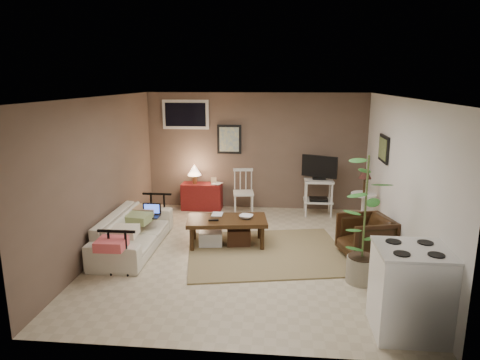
# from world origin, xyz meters

# --- Properties ---
(floor) EXTENTS (5.00, 5.00, 0.00)m
(floor) POSITION_xyz_m (0.00, 0.00, 0.00)
(floor) COLOR #C1B293
(floor) RESTS_ON ground
(art_back) EXTENTS (0.50, 0.03, 0.60)m
(art_back) POSITION_xyz_m (-0.55, 2.48, 1.45)
(art_back) COLOR black
(art_right) EXTENTS (0.03, 0.60, 0.45)m
(art_right) POSITION_xyz_m (2.23, 1.05, 1.52)
(art_right) COLOR black
(window) EXTENTS (0.96, 0.03, 0.60)m
(window) POSITION_xyz_m (-1.45, 2.48, 1.95)
(window) COLOR silver
(rug) EXTENTS (2.73, 2.35, 0.02)m
(rug) POSITION_xyz_m (0.32, 0.04, 0.01)
(rug) COLOR #978658
(rug) RESTS_ON floor
(coffee_table) EXTENTS (1.35, 0.82, 0.48)m
(coffee_table) POSITION_xyz_m (-0.34, 0.30, 0.27)
(coffee_table) COLOR #3B2110
(coffee_table) RESTS_ON floor
(sofa) EXTENTS (0.58, 1.99, 0.78)m
(sofa) POSITION_xyz_m (-1.80, 0.03, 0.39)
(sofa) COLOR beige
(sofa) RESTS_ON floor
(sofa_pillows) EXTENTS (0.38, 1.89, 0.13)m
(sofa_pillows) POSITION_xyz_m (-1.75, -0.20, 0.48)
(sofa_pillows) COLOR beige
(sofa_pillows) RESTS_ON sofa
(sofa_end_rails) EXTENTS (0.54, 1.99, 0.67)m
(sofa_end_rails) POSITION_xyz_m (-1.69, 0.03, 0.33)
(sofa_end_rails) COLOR black
(sofa_end_rails) RESTS_ON floor
(laptop) EXTENTS (0.31, 0.22, 0.21)m
(laptop) POSITION_xyz_m (-1.61, 0.37, 0.50)
(laptop) COLOR black
(laptop) RESTS_ON sofa
(red_console) EXTENTS (0.83, 0.37, 0.96)m
(red_console) POSITION_xyz_m (-1.12, 2.26, 0.33)
(red_console) COLOR maroon
(red_console) RESTS_ON floor
(spindle_chair) EXTENTS (0.45, 0.45, 0.89)m
(spindle_chair) POSITION_xyz_m (-0.22, 2.10, 0.42)
(spindle_chair) COLOR silver
(spindle_chair) RESTS_ON floor
(tv_stand) EXTENTS (0.67, 0.46, 1.20)m
(tv_stand) POSITION_xyz_m (1.28, 2.12, 0.64)
(tv_stand) COLOR silver
(tv_stand) RESTS_ON floor
(side_table) EXTENTS (0.44, 0.44, 1.18)m
(side_table) POSITION_xyz_m (1.97, 1.17, 0.73)
(side_table) COLOR silver
(side_table) RESTS_ON floor
(armchair) EXTENTS (0.81, 0.84, 0.72)m
(armchair) POSITION_xyz_m (1.81, 0.02, 0.36)
(armchair) COLOR black
(armchair) RESTS_ON floor
(potted_plant) EXTENTS (0.44, 0.44, 1.75)m
(potted_plant) POSITION_xyz_m (1.61, -0.82, 0.93)
(potted_plant) COLOR gray
(potted_plant) RESTS_ON floor
(stove) EXTENTS (0.74, 0.69, 0.97)m
(stove) POSITION_xyz_m (1.89, -1.97, 0.48)
(stove) COLOR white
(stove) RESTS_ON floor
(bowl) EXTENTS (0.22, 0.09, 0.22)m
(bowl) POSITION_xyz_m (-0.03, 0.36, 0.57)
(bowl) COLOR #3B2110
(bowl) RESTS_ON coffee_table
(book_table) EXTENTS (0.18, 0.02, 0.24)m
(book_table) POSITION_xyz_m (-0.61, 0.48, 0.58)
(book_table) COLOR #3B2110
(book_table) RESTS_ON coffee_table
(book_console) EXTENTS (0.17, 0.07, 0.23)m
(book_console) POSITION_xyz_m (-0.86, 2.26, 0.67)
(book_console) COLOR #3B2110
(book_console) RESTS_ON red_console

